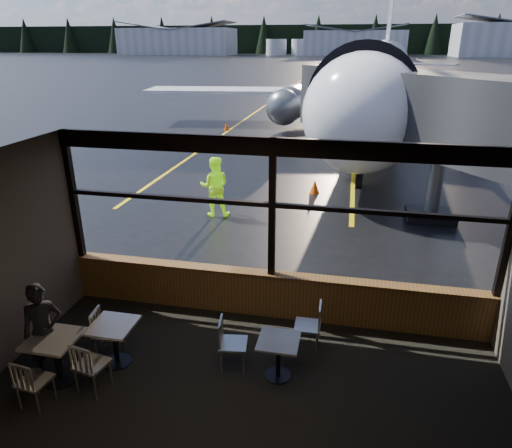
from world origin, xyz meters
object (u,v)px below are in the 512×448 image
(cafe_table_near, at_px, (278,358))
(chair_mid_w, at_px, (108,334))
(cafe_table_mid, at_px, (115,344))
(cone_nose, at_px, (315,187))
(cafe_table_left, at_px, (57,360))
(passenger, at_px, (44,331))
(chair_mid_s, at_px, (92,365))
(cone_wing, at_px, (226,126))
(chair_near_w, at_px, (233,344))
(jet_bridge, at_px, (436,150))
(ground_crew, at_px, (215,186))
(airliner, at_px, (383,35))
(chair_near_e, at_px, (307,326))
(chair_left_s, at_px, (35,381))

(cafe_table_near, distance_m, chair_mid_w, 2.89)
(cafe_table_mid, height_order, cone_nose, cafe_table_mid)
(cafe_table_left, bearing_deg, passenger, 153.15)
(chair_mid_s, bearing_deg, cone_wing, 111.20)
(chair_near_w, xyz_separation_m, chair_mid_w, (-2.14, -0.13, -0.01))
(jet_bridge, xyz_separation_m, cafe_table_left, (-6.54, -8.02, -1.84))
(jet_bridge, distance_m, cafe_table_near, 8.11)
(cone_nose, bearing_deg, cafe_table_near, -88.48)
(cafe_table_near, bearing_deg, cafe_table_left, -166.61)
(cafe_table_near, bearing_deg, cone_wing, 107.34)
(passenger, bearing_deg, cone_wing, 60.79)
(jet_bridge, relative_size, cone_wing, 21.81)
(cafe_table_near, relative_size, cone_wing, 1.48)
(chair_mid_w, distance_m, cone_nose, 10.12)
(chair_mid_s, bearing_deg, chair_near_w, 36.23)
(cafe_table_near, bearing_deg, chair_mid_w, -178.71)
(jet_bridge, height_order, ground_crew, jet_bridge)
(chair_mid_w, relative_size, cone_nose, 1.86)
(chair_near_w, distance_m, cone_nose, 9.66)
(ground_crew, height_order, cone_nose, ground_crew)
(chair_mid_s, relative_size, chair_mid_w, 1.03)
(airliner, distance_m, cafe_table_near, 23.15)
(jet_bridge, height_order, chair_near_e, jet_bridge)
(chair_mid_w, bearing_deg, chair_near_e, 99.55)
(chair_mid_w, bearing_deg, cafe_table_left, -38.53)
(jet_bridge, distance_m, passenger, 10.51)
(cafe_table_near, distance_m, cone_wing, 22.09)
(chair_mid_s, relative_size, ground_crew, 0.50)
(chair_near_e, height_order, cone_wing, chair_near_e)
(chair_near_e, bearing_deg, chair_near_w, 122.75)
(passenger, relative_size, cone_nose, 3.39)
(jet_bridge, bearing_deg, ground_crew, -177.03)
(ground_crew, relative_size, cone_wing, 3.88)
(chair_left_s, bearing_deg, passenger, 117.07)
(jet_bridge, xyz_separation_m, chair_left_s, (-6.54, -8.55, -1.82))
(chair_mid_w, bearing_deg, cone_wing, -175.59)
(chair_near_e, relative_size, cone_wing, 1.93)
(jet_bridge, xyz_separation_m, cone_wing, (-9.76, 13.87, -2.01))
(chair_mid_s, bearing_deg, airliner, 89.33)
(chair_left_s, distance_m, cone_nose, 11.47)
(chair_near_w, xyz_separation_m, ground_crew, (-2.33, 6.83, 0.46))
(chair_near_e, distance_m, chair_near_w, 1.35)
(chair_near_e, bearing_deg, chair_left_s, 118.82)
(airliner, xyz_separation_m, jet_bridge, (0.98, -15.27, -3.13))
(airliner, bearing_deg, cone_wing, -166.51)
(cafe_table_near, xyz_separation_m, cone_wing, (-6.58, 21.09, -0.11))
(jet_bridge, distance_m, cone_wing, 17.08)
(chair_near_w, height_order, passenger, passenger)
(cafe_table_near, xyz_separation_m, chair_near_e, (0.38, 0.81, 0.11))
(cafe_table_left, relative_size, chair_near_e, 0.89)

